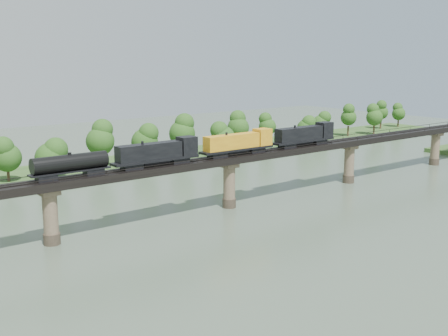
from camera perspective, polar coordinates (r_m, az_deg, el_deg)
ground at (r=102.86m, az=11.06°, el=-7.43°), size 400.00×400.00×0.00m
far_bank at (r=168.88m, az=-11.15°, el=0.23°), size 300.00×24.00×1.60m
bridge at (r=122.28m, az=0.53°, el=-1.55°), size 236.00×30.00×11.50m
bridge_superstructure at (r=121.03m, az=0.54°, el=1.38°), size 220.00×4.90×0.75m
far_treeline at (r=160.05m, az=-13.15°, el=2.45°), size 289.06×17.54×13.60m
freight_train at (r=117.96m, az=-1.17°, el=2.19°), size 75.18×2.93×5.17m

